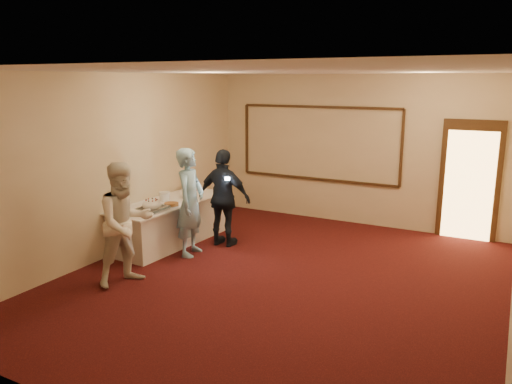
% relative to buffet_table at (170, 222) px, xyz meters
% --- Properties ---
extents(floor, '(7.00, 7.00, 0.00)m').
position_rel_buffet_table_xyz_m(floor, '(2.53, -0.67, -0.39)').
color(floor, black).
rests_on(floor, ground).
extents(room_walls, '(6.04, 7.04, 3.02)m').
position_rel_buffet_table_xyz_m(room_walls, '(2.53, -0.67, 1.64)').
color(room_walls, beige).
rests_on(room_walls, floor).
extents(wall_molding, '(3.45, 0.04, 1.55)m').
position_rel_buffet_table_xyz_m(wall_molding, '(1.73, 2.80, 1.21)').
color(wall_molding, '#32200F').
rests_on(wall_molding, room_walls).
extents(doorway, '(1.05, 0.07, 2.20)m').
position_rel_buffet_table_xyz_m(doorway, '(4.68, 2.79, 0.69)').
color(doorway, '#32200F').
rests_on(doorway, floor).
extents(buffet_table, '(1.09, 2.49, 0.77)m').
position_rel_buffet_table_xyz_m(buffet_table, '(0.00, 0.00, 0.00)').
color(buffet_table, silver).
rests_on(buffet_table, floor).
extents(pavlova_tray, '(0.41, 0.56, 0.20)m').
position_rel_buffet_table_xyz_m(pavlova_tray, '(0.18, -0.70, 0.47)').
color(pavlova_tray, '#B5B6BC').
rests_on(pavlova_tray, buffet_table).
extents(cupcake_stand, '(0.27, 0.27, 0.40)m').
position_rel_buffet_table_xyz_m(cupcake_stand, '(-0.20, 0.97, 0.53)').
color(cupcake_stand, '#DC4D64').
rests_on(cupcake_stand, buffet_table).
extents(plate_stack_a, '(0.19, 0.19, 0.16)m').
position_rel_buffet_table_xyz_m(plate_stack_a, '(-0.10, -0.00, 0.46)').
color(plate_stack_a, white).
rests_on(plate_stack_a, buffet_table).
extents(plate_stack_b, '(0.21, 0.21, 0.17)m').
position_rel_buffet_table_xyz_m(plate_stack_b, '(0.13, 0.35, 0.47)').
color(plate_stack_b, white).
rests_on(plate_stack_b, buffet_table).
extents(tart, '(0.29, 0.29, 0.06)m').
position_rel_buffet_table_xyz_m(tart, '(0.24, -0.26, 0.41)').
color(tart, white).
rests_on(tart, buffet_table).
extents(man, '(0.55, 0.73, 1.81)m').
position_rel_buffet_table_xyz_m(man, '(0.68, -0.32, 0.51)').
color(man, '#7DB0CE').
rests_on(man, floor).
extents(woman, '(0.92, 1.04, 1.77)m').
position_rel_buffet_table_xyz_m(woman, '(0.58, -1.76, 0.50)').
color(woman, white).
rests_on(woman, floor).
extents(guest, '(1.02, 0.44, 1.72)m').
position_rel_buffet_table_xyz_m(guest, '(0.93, 0.35, 0.47)').
color(guest, black).
rests_on(guest, floor).
extents(camera_flash, '(0.07, 0.05, 0.05)m').
position_rel_buffet_table_xyz_m(camera_flash, '(1.11, 0.16, 0.87)').
color(camera_flash, white).
rests_on(camera_flash, guest).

